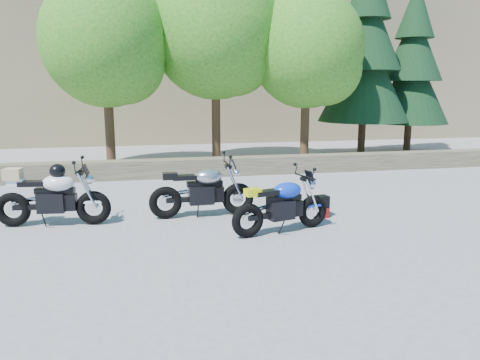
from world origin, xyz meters
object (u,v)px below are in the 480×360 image
Objects in this scene: backpack at (320,207)px; silver_bike at (203,191)px; white_bike at (52,196)px; blue_bike at (282,206)px.

silver_bike is at bearing 156.49° from backpack.
white_bike is 1.10× the size of blue_bike.
blue_bike is at bearing -11.08° from white_bike.
blue_bike is 4.53× the size of backpack.
silver_bike is 4.96× the size of backpack.
silver_bike is 1.00× the size of white_bike.
white_bike is at bearing 164.10° from backpack.
silver_bike reaches higher than blue_bike.
blue_bike is at bearing -153.09° from backpack.
white_bike reaches higher than blue_bike.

